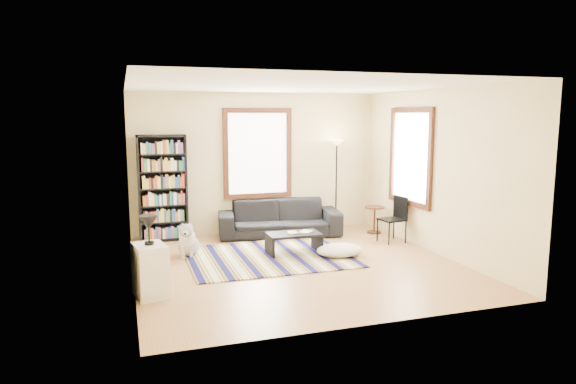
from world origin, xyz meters
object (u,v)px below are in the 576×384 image
object	(u,v)px
coffee_table	(294,243)
white_cabinet	(150,271)
dog	(188,239)
bookshelf	(163,188)
floor_cushion	(340,250)
side_table	(374,220)
sofa	(279,218)
floor_lamp	(336,185)
folding_chair	(392,220)

from	to	relation	value
coffee_table	white_cabinet	xyz separation A→B (m)	(-2.45, -1.43, 0.17)
white_cabinet	dog	bearing A→B (deg)	57.53
bookshelf	floor_cushion	size ratio (longest dim) A/B	2.48
side_table	white_cabinet	size ratio (longest dim) A/B	0.77
floor_cushion	side_table	world-z (taller)	side_table
side_table	white_cabinet	xyz separation A→B (m)	(-4.50, -2.41, 0.08)
coffee_table	white_cabinet	distance (m)	2.85
bookshelf	coffee_table	xyz separation A→B (m)	(2.04, -1.66, -0.82)
sofa	floor_cushion	bearing A→B (deg)	-64.66
coffee_table	side_table	distance (m)	2.27
floor_cushion	floor_lamp	xyz separation A→B (m)	(0.73, 1.88, 0.83)
floor_cushion	side_table	size ratio (longest dim) A/B	1.49
floor_lamp	dog	world-z (taller)	floor_lamp
floor_cushion	folding_chair	bearing A→B (deg)	24.15
sofa	bookshelf	bearing A→B (deg)	-177.93
floor_cushion	side_table	bearing A→B (deg)	45.22
folding_chair	white_cabinet	bearing A→B (deg)	-167.94
dog	folding_chair	bearing A→B (deg)	11.10
sofa	side_table	world-z (taller)	sofa
folding_chair	coffee_table	bearing A→B (deg)	177.56
floor_lamp	side_table	bearing A→B (deg)	-39.49
floor_lamp	white_cabinet	size ratio (longest dim) A/B	2.66
coffee_table	white_cabinet	world-z (taller)	white_cabinet
sofa	folding_chair	bearing A→B (deg)	-24.13
floor_cushion	folding_chair	size ratio (longest dim) A/B	0.94
floor_lamp	folding_chair	distance (m)	1.50
floor_lamp	coffee_table	bearing A→B (deg)	-133.58
side_table	dog	size ratio (longest dim) A/B	0.93
coffee_table	side_table	xyz separation A→B (m)	(2.05, 0.98, 0.09)
sofa	bookshelf	distance (m)	2.32
sofa	side_table	xyz separation A→B (m)	(1.88, -0.41, -0.08)
folding_chair	white_cabinet	distance (m)	4.74
sofa	floor_cushion	size ratio (longest dim) A/B	2.95
floor_cushion	dog	xyz separation A→B (m)	(-2.42, 0.82, 0.19)
coffee_table	folding_chair	world-z (taller)	folding_chair
bookshelf	side_table	world-z (taller)	bookshelf
floor_lamp	dog	xyz separation A→B (m)	(-3.16, -1.06, -0.64)
bookshelf	floor_cushion	world-z (taller)	bookshelf
floor_cushion	white_cabinet	bearing A→B (deg)	-161.61
dog	coffee_table	bearing A→B (deg)	0.71
side_table	white_cabinet	distance (m)	5.11
bookshelf	white_cabinet	bearing A→B (deg)	-97.61
sofa	coffee_table	world-z (taller)	sofa
side_table	folding_chair	bearing A→B (deg)	-93.66
floor_cushion	folding_chair	xyz separation A→B (m)	(1.31, 0.59, 0.33)
sofa	white_cabinet	xyz separation A→B (m)	(-2.62, -2.83, 0.00)
sofa	bookshelf	xyz separation A→B (m)	(-2.21, 0.27, 0.65)
floor_lamp	folding_chair	xyz separation A→B (m)	(0.57, -1.30, -0.50)
floor_cushion	folding_chair	distance (m)	1.47
sofa	coffee_table	size ratio (longest dim) A/B	2.64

